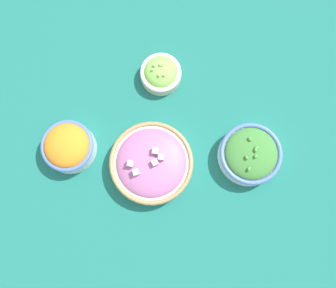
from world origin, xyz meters
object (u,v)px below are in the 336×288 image
Objects in this scene: bowl_carrots at (68,146)px; bowl_lettuce at (161,73)px; bowl_broccoli at (250,154)px; bowl_red_onion at (151,163)px.

bowl_carrots is 0.31m from bowl_lettuce.
bowl_broccoli is at bearing 28.63° from bowl_carrots.
bowl_red_onion is 0.26m from bowl_broccoli.
bowl_carrots reaches higher than bowl_lettuce.
bowl_red_onion is 1.93× the size of bowl_lettuce.
bowl_lettuce is at bearing 167.19° from bowl_broccoli.
bowl_lettuce is (0.10, 0.30, -0.01)m from bowl_carrots.
bowl_red_onion is at bearing -64.35° from bowl_lettuce.
bowl_carrots is 0.22m from bowl_red_onion.
bowl_red_onion is at bearing -143.79° from bowl_broccoli.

